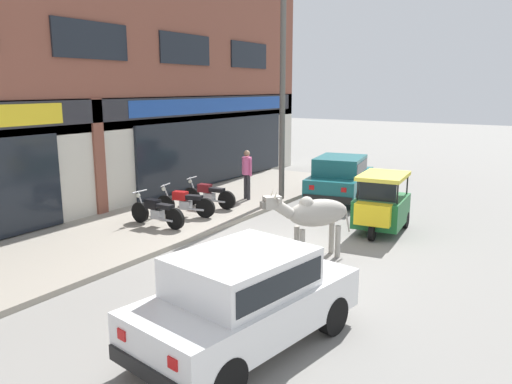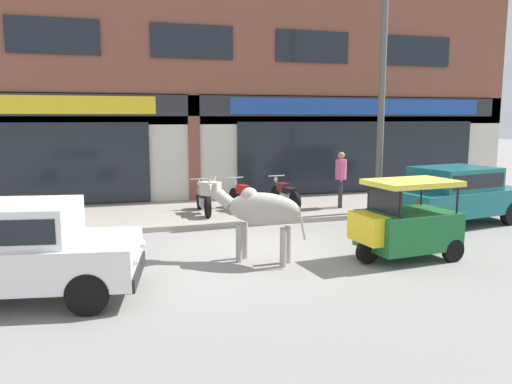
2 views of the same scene
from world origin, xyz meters
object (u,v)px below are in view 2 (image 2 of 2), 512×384
object	(u,v)px
cow	(258,209)
auto_rickshaw	(405,225)
car_0	(13,247)
utility_pole	(382,97)
motorcycle_2	(285,195)
car_1	(456,192)
motorcycle_1	(245,197)
pedestrian	(341,173)
motorcycle_0	(203,199)

from	to	relation	value
cow	auto_rickshaw	size ratio (longest dim) A/B	0.89
car_0	auto_rickshaw	size ratio (longest dim) A/B	1.85
cow	car_0	bearing A→B (deg)	-167.66
utility_pole	car_0	bearing A→B (deg)	-153.66
car_0	motorcycle_2	distance (m)	8.25
cow	utility_pole	world-z (taller)	utility_pole
car_1	auto_rickshaw	size ratio (longest dim) A/B	1.86
motorcycle_1	utility_pole	bearing A→B (deg)	-18.86
motorcycle_1	car_1	bearing A→B (deg)	-29.12
cow	car_0	size ratio (longest dim) A/B	0.48
cow	utility_pole	bearing A→B (deg)	36.79
pedestrian	utility_pole	world-z (taller)	utility_pole
auto_rickshaw	motorcycle_2	distance (m)	5.19
motorcycle_1	motorcycle_2	size ratio (longest dim) A/B	0.98
auto_rickshaw	motorcycle_0	distance (m)	5.84
auto_rickshaw	utility_pole	bearing A→B (deg)	66.65
cow	motorcycle_0	bearing A→B (deg)	93.00
pedestrian	car_0	bearing A→B (deg)	-146.77
pedestrian	utility_pole	size ratio (longest dim) A/B	0.26
auto_rickshaw	pedestrian	bearing A→B (deg)	78.45
car_1	auto_rickshaw	world-z (taller)	auto_rickshaw
motorcycle_0	pedestrian	bearing A→B (deg)	-3.48
auto_rickshaw	car_1	bearing A→B (deg)	38.62
auto_rickshaw	motorcycle_1	distance (m)	5.38
cow	car_1	bearing A→B (deg)	17.51
car_0	pedestrian	size ratio (longest dim) A/B	2.36
auto_rickshaw	pedestrian	world-z (taller)	pedestrian
pedestrian	motorcycle_1	bearing A→B (deg)	173.95
pedestrian	car_1	bearing A→B (deg)	-49.41
cow	pedestrian	bearing A→B (deg)	48.47
motorcycle_2	pedestrian	distance (m)	1.71
auto_rickshaw	motorcycle_1	world-z (taller)	auto_rickshaw
motorcycle_0	car_0	bearing A→B (deg)	-125.58
motorcycle_2	motorcycle_1	bearing A→B (deg)	-176.11
cow	utility_pole	distance (m)	5.94
cow	auto_rickshaw	xyz separation A→B (m)	(2.73, -0.59, -0.35)
car_1	pedestrian	bearing A→B (deg)	130.59
car_0	car_1	bearing A→B (deg)	15.41
car_0	utility_pole	size ratio (longest dim) A/B	0.61
motorcycle_2	auto_rickshaw	bearing A→B (deg)	-83.63
utility_pole	auto_rickshaw	bearing A→B (deg)	-113.35
utility_pole	motorcycle_0	bearing A→B (deg)	166.34
pedestrian	motorcycle_0	bearing A→B (deg)	176.52
cow	motorcycle_1	distance (m)	4.61
cow	utility_pole	xyz separation A→B (m)	(4.41, 3.30, 2.22)
car_0	motorcycle_0	size ratio (longest dim) A/B	2.09
motorcycle_1	pedestrian	distance (m)	2.83
auto_rickshaw	motorcycle_1	xyz separation A→B (m)	(-1.78, 5.08, -0.15)
motorcycle_2	pedestrian	xyz separation A→B (m)	(1.55, -0.37, 0.60)
car_1	motorcycle_2	world-z (taller)	car_1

